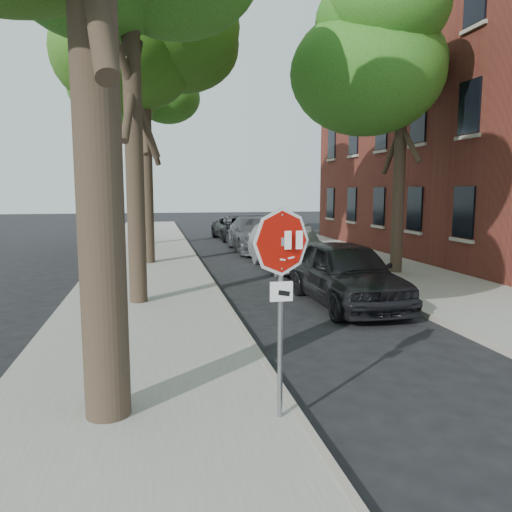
% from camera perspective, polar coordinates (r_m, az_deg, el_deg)
% --- Properties ---
extents(ground, '(120.00, 120.00, 0.00)m').
position_cam_1_polar(ground, '(6.79, 8.75, -18.07)').
color(ground, black).
rests_on(ground, ground).
extents(sidewalk_left, '(4.00, 55.00, 0.12)m').
position_cam_1_polar(sidewalk_left, '(17.96, -12.50, -1.81)').
color(sidewalk_left, gray).
rests_on(sidewalk_left, ground).
extents(sidewalk_right, '(4.00, 55.00, 0.12)m').
position_cam_1_polar(sidewalk_right, '(19.74, 13.01, -0.99)').
color(sidewalk_right, gray).
rests_on(sidewalk_right, ground).
extents(curb_left, '(0.12, 55.00, 0.13)m').
position_cam_1_polar(curb_left, '(18.04, -5.97, -1.61)').
color(curb_left, '#9E9384').
rests_on(curb_left, ground).
extents(curb_right, '(0.12, 55.00, 0.13)m').
position_cam_1_polar(curb_right, '(18.98, 7.37, -1.18)').
color(curb_right, '#9E9384').
rests_on(curb_right, ground).
extents(stop_sign, '(0.76, 0.34, 2.61)m').
position_cam_1_polar(stop_sign, '(5.97, 2.90, -1.90)').
color(stop_sign, gray).
rests_on(stop_sign, sidewalk_left).
extents(tree_mid_b, '(5.88, 5.46, 10.36)m').
position_cam_1_polar(tree_mid_b, '(20.49, -12.86, 21.70)').
color(tree_mid_b, black).
rests_on(tree_mid_b, sidewalk_left).
extents(tree_far, '(5.29, 4.91, 9.33)m').
position_cam_1_polar(tree_far, '(27.18, -13.17, 16.44)').
color(tree_far, black).
rests_on(tree_far, sidewalk_left).
extents(tree_right, '(5.29, 4.91, 9.33)m').
position_cam_1_polar(tree_right, '(18.33, 16.27, 20.79)').
color(tree_right, black).
rests_on(tree_right, sidewalk_right).
extents(car_a, '(2.01, 4.88, 1.65)m').
position_cam_1_polar(car_a, '(12.94, 10.24, -1.91)').
color(car_a, black).
rests_on(car_a, ground).
extents(car_b, '(1.99, 5.11, 1.66)m').
position_cam_1_polar(car_b, '(18.42, 3.50, 1.00)').
color(car_b, '#92959A').
rests_on(car_b, ground).
extents(car_c, '(2.32, 5.66, 1.64)m').
position_cam_1_polar(car_c, '(23.88, -0.03, 2.50)').
color(car_c, '#47474C').
rests_on(car_c, ground).
extents(car_d, '(2.56, 5.04, 1.36)m').
position_cam_1_polar(car_d, '(29.51, -2.27, 3.19)').
color(car_d, black).
rests_on(car_d, ground).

